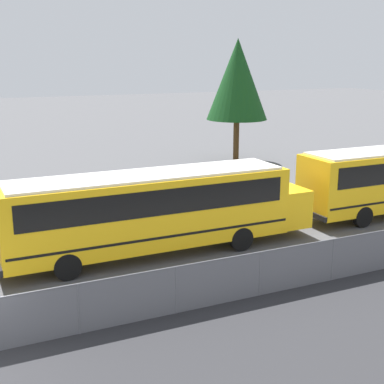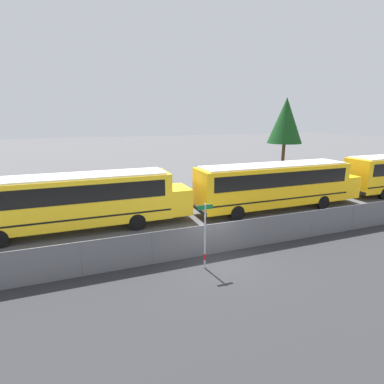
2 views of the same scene
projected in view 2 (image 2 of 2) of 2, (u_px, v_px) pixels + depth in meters
name	position (u px, v px, depth m)	size (l,w,h in m)	color
ground_plane	(213.00, 254.00, 14.92)	(200.00, 200.00, 0.00)	#4C4C4F
road_strip	(292.00, 332.00, 9.48)	(156.38, 12.00, 0.01)	#2B2B2D
fence	(213.00, 239.00, 14.73)	(122.45, 0.07, 1.58)	#9EA0A5
school_bus_3	(76.00, 198.00, 17.53)	(13.16, 2.59, 3.39)	yellow
school_bus_4	(277.00, 183.00, 21.76)	(13.16, 2.59, 3.39)	yellow
street_sign	(205.00, 235.00, 13.13)	(0.70, 0.09, 3.02)	#B7B7BC
tree_1	(286.00, 121.00, 39.85)	(4.60, 4.60, 9.26)	#51381E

